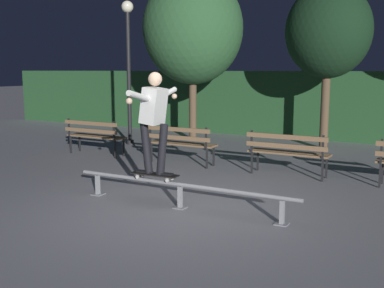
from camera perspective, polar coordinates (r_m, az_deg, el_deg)
name	(u,v)px	position (r m, az deg, el deg)	size (l,w,h in m)	color
ground_plane	(177,209)	(6.99, -1.85, -8.06)	(90.00, 90.00, 0.00)	gray
hedge_backdrop	(316,105)	(14.70, 15.08, 4.73)	(24.00, 1.20, 2.03)	#234C28
grind_rail	(180,189)	(6.98, -1.49, -5.51)	(3.73, 0.18, 0.39)	gray
skateboard	(155,175)	(7.17, -4.64, -3.79)	(0.79, 0.23, 0.09)	black
skateboarder	(154,114)	(7.02, -4.71, 3.68)	(0.62, 1.41, 1.56)	black
park_bench_leftmost	(94,134)	(11.47, -11.99, 1.27)	(1.61, 0.44, 0.88)	black
park_bench_left_center	(180,141)	(10.10, -1.49, 0.42)	(1.61, 0.44, 0.88)	black
park_bench_right_center	(288,150)	(9.15, 11.71, -0.68)	(1.61, 0.44, 0.88)	black
tree_far_left	(193,29)	(13.61, 0.10, 14.01)	(2.87, 2.87, 4.81)	brown
tree_behind_benches	(328,32)	(12.55, 16.47, 13.14)	(2.17, 2.17, 4.23)	brown
lamp_post_left	(128,54)	(12.94, -7.86, 10.89)	(0.32, 0.32, 3.90)	black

